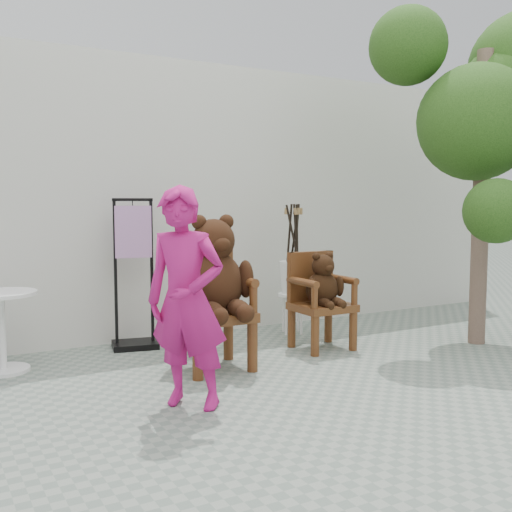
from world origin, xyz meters
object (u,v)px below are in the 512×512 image
at_px(person, 187,301).
at_px(tree, 489,107).
at_px(chair_big, 213,283).
at_px(cafe_table, 2,322).
at_px(chair_small, 320,291).
at_px(display_stand, 134,291).
at_px(stool_bucket, 293,277).

xyz_separation_m(person, tree, (3.59, 0.49, 1.66)).
distance_m(chair_big, person, 1.10).
bearing_deg(cafe_table, chair_small, -12.75).
xyz_separation_m(cafe_table, display_stand, (1.27, 0.27, 0.14)).
xyz_separation_m(chair_big, person, (-0.63, -0.90, 0.02)).
relative_size(person, display_stand, 1.05).
distance_m(display_stand, tree, 4.10).
relative_size(chair_big, stool_bucket, 0.94).
bearing_deg(tree, cafe_table, 165.04).
height_order(display_stand, stool_bucket, display_stand).
bearing_deg(tree, chair_small, 161.37).
relative_size(person, tree, 0.46).
bearing_deg(stool_bucket, tree, -39.22).
relative_size(person, stool_bucket, 1.09).
height_order(stool_bucket, tree, tree).
distance_m(cafe_table, stool_bucket, 3.04).
bearing_deg(chair_big, tree, -7.98).
height_order(chair_small, cafe_table, chair_small).
distance_m(stool_bucket, tree, 2.72).
bearing_deg(chair_small, display_stand, 150.41).
xyz_separation_m(person, display_stand, (0.26, 1.99, -0.21)).
relative_size(stool_bucket, tree, 0.42).
distance_m(person, stool_bucket, 2.69).
height_order(person, stool_bucket, person).
distance_m(person, display_stand, 2.02).
xyz_separation_m(stool_bucket, tree, (1.57, -1.28, 1.81)).
relative_size(chair_big, cafe_table, 1.94).
bearing_deg(cafe_table, chair_big, -26.42).
bearing_deg(chair_small, cafe_table, 167.25).
height_order(chair_small, person, person).
height_order(chair_big, cafe_table, chair_big).
xyz_separation_m(chair_big, display_stand, (-0.37, 1.09, -0.19)).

